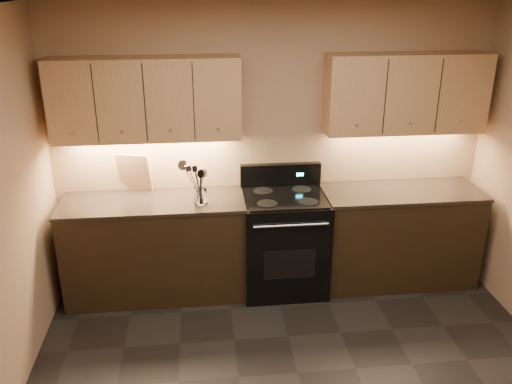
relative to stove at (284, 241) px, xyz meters
The scene contains 15 objects.
ceiling 2.71m from the stove, 92.72° to the right, with size 4.00×4.00×0.00m, color silver.
wall_back 0.88m from the stove, 104.10° to the left, with size 4.00×0.04×2.60m, color tan.
counter_left 1.18m from the stove, behind, with size 1.62×0.62×0.93m.
counter_right 1.10m from the stove, ahead, with size 1.46×0.62×0.93m.
stove is the anchor object (origin of this frame).
upper_cab_left 1.78m from the stove, behind, with size 1.60×0.30×0.70m, color tan.
upper_cab_right 1.73m from the stove, ahead, with size 1.44×0.30×0.70m, color tan.
outlet_plate 1.55m from the stove, 167.24° to the left, with size 0.09×0.01×0.12m, color #B2B5BA.
utensil_crock 0.92m from the stove, behind, with size 0.11×0.11×0.14m.
cutting_board 1.51m from the stove, 168.96° to the left, with size 0.30×0.02×0.38m, color tan.
wooden_spoon 1.00m from the stove, behind, with size 0.06×0.06×0.29m, color tan, non-canonical shape.
black_spoon 0.99m from the stove, behind, with size 0.06×0.06×0.33m, color black, non-canonical shape.
black_turner 0.98m from the stove, behind, with size 0.08×0.08×0.33m, color black, non-canonical shape.
steel_spatula 0.99m from the stove, behind, with size 0.08×0.08×0.38m, color silver, non-canonical shape.
steel_skimmer 0.99m from the stove, behind, with size 0.09×0.09×0.39m, color silver, non-canonical shape.
Camera 1 is at (-0.66, -2.77, 2.78)m, focal length 38.00 mm.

